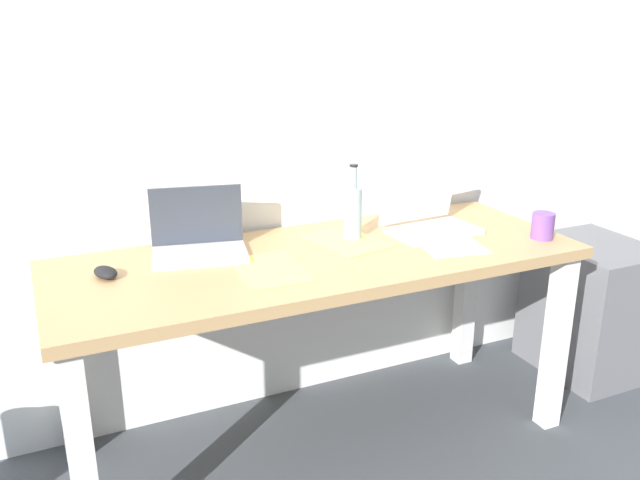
{
  "coord_description": "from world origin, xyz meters",
  "views": [
    {
      "loc": [
        -0.88,
        -1.92,
        1.49
      ],
      "look_at": [
        0.0,
        0.0,
        0.78
      ],
      "focal_mm": 37.22,
      "sensor_mm": 36.0,
      "label": 1
    }
  ],
  "objects_px": {
    "laptop_left": "(199,241)",
    "computer_mouse": "(106,272)",
    "desk": "(320,282)",
    "beer_bottle": "(353,211)",
    "coffee_mug": "(543,226)",
    "filing_cabinet": "(590,307)",
    "laptop_right": "(428,216)"
  },
  "relations": [
    {
      "from": "laptop_right",
      "to": "laptop_left",
      "type": "bearing_deg",
      "value": 173.43
    },
    {
      "from": "laptop_right",
      "to": "filing_cabinet",
      "type": "distance_m",
      "value": 0.97
    },
    {
      "from": "filing_cabinet",
      "to": "laptop_right",
      "type": "bearing_deg",
      "value": 175.36
    },
    {
      "from": "laptop_left",
      "to": "laptop_right",
      "type": "xyz_separation_m",
      "value": [
        0.85,
        -0.1,
        0.01
      ]
    },
    {
      "from": "coffee_mug",
      "to": "filing_cabinet",
      "type": "bearing_deg",
      "value": 20.27
    },
    {
      "from": "desk",
      "to": "computer_mouse",
      "type": "relative_size",
      "value": 17.95
    },
    {
      "from": "computer_mouse",
      "to": "coffee_mug",
      "type": "bearing_deg",
      "value": -29.62
    },
    {
      "from": "laptop_right",
      "to": "computer_mouse",
      "type": "xyz_separation_m",
      "value": [
        -1.17,
        0.01,
        -0.04
      ]
    },
    {
      "from": "desk",
      "to": "beer_bottle",
      "type": "relative_size",
      "value": 6.58
    },
    {
      "from": "laptop_right",
      "to": "filing_cabinet",
      "type": "bearing_deg",
      "value": -4.64
    },
    {
      "from": "coffee_mug",
      "to": "filing_cabinet",
      "type": "height_order",
      "value": "coffee_mug"
    },
    {
      "from": "desk",
      "to": "coffee_mug",
      "type": "xyz_separation_m",
      "value": [
        0.8,
        -0.18,
        0.15
      ]
    },
    {
      "from": "laptop_right",
      "to": "coffee_mug",
      "type": "relative_size",
      "value": 3.55
    },
    {
      "from": "laptop_right",
      "to": "beer_bottle",
      "type": "distance_m",
      "value": 0.3
    },
    {
      "from": "beer_bottle",
      "to": "coffee_mug",
      "type": "height_order",
      "value": "beer_bottle"
    },
    {
      "from": "beer_bottle",
      "to": "laptop_left",
      "type": "bearing_deg",
      "value": 173.29
    },
    {
      "from": "laptop_left",
      "to": "computer_mouse",
      "type": "distance_m",
      "value": 0.33
    },
    {
      "from": "computer_mouse",
      "to": "filing_cabinet",
      "type": "xyz_separation_m",
      "value": [
        1.99,
        -0.08,
        -0.46
      ]
    },
    {
      "from": "computer_mouse",
      "to": "coffee_mug",
      "type": "height_order",
      "value": "coffee_mug"
    },
    {
      "from": "computer_mouse",
      "to": "filing_cabinet",
      "type": "distance_m",
      "value": 2.04
    },
    {
      "from": "laptop_left",
      "to": "coffee_mug",
      "type": "height_order",
      "value": "laptop_left"
    },
    {
      "from": "beer_bottle",
      "to": "coffee_mug",
      "type": "xyz_separation_m",
      "value": [
        0.62,
        -0.29,
        -0.06
      ]
    },
    {
      "from": "filing_cabinet",
      "to": "beer_bottle",
      "type": "bearing_deg",
      "value": 174.91
    },
    {
      "from": "laptop_right",
      "to": "beer_bottle",
      "type": "relative_size",
      "value": 1.24
    },
    {
      "from": "desk",
      "to": "laptop_right",
      "type": "bearing_deg",
      "value": 8.42
    },
    {
      "from": "desk",
      "to": "laptop_left",
      "type": "xyz_separation_m",
      "value": [
        -0.37,
        0.17,
        0.15
      ]
    },
    {
      "from": "desk",
      "to": "beer_bottle",
      "type": "bearing_deg",
      "value": 30.3
    },
    {
      "from": "desk",
      "to": "coffee_mug",
      "type": "distance_m",
      "value": 0.83
    },
    {
      "from": "laptop_right",
      "to": "coffee_mug",
      "type": "distance_m",
      "value": 0.41
    },
    {
      "from": "laptop_left",
      "to": "filing_cabinet",
      "type": "bearing_deg",
      "value": -5.62
    },
    {
      "from": "laptop_left",
      "to": "desk",
      "type": "bearing_deg",
      "value": -24.32
    },
    {
      "from": "laptop_left",
      "to": "filing_cabinet",
      "type": "relative_size",
      "value": 0.6
    }
  ]
}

